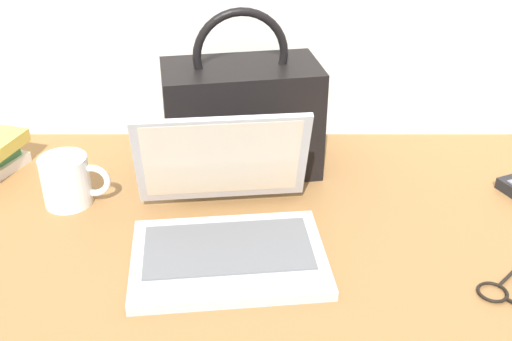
% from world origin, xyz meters
% --- Properties ---
extents(desk, '(1.60, 0.76, 0.03)m').
position_xyz_m(desk, '(0.00, 0.00, 0.01)').
color(desk, olive).
rests_on(desk, ground).
extents(laptop, '(0.33, 0.33, 0.21)m').
position_xyz_m(laptop, '(-0.09, -0.04, 0.07)').
color(laptop, '#B2B5BA').
rests_on(laptop, desk).
extents(coffee_mug, '(0.13, 0.09, 0.09)m').
position_xyz_m(coffee_mug, '(-0.39, 0.09, 0.08)').
color(coffee_mug, white).
rests_on(coffee_mug, desk).
extents(handbag, '(0.32, 0.21, 0.33)m').
position_xyz_m(handbag, '(-0.07, 0.22, 0.15)').
color(handbag, black).
rests_on(handbag, desk).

